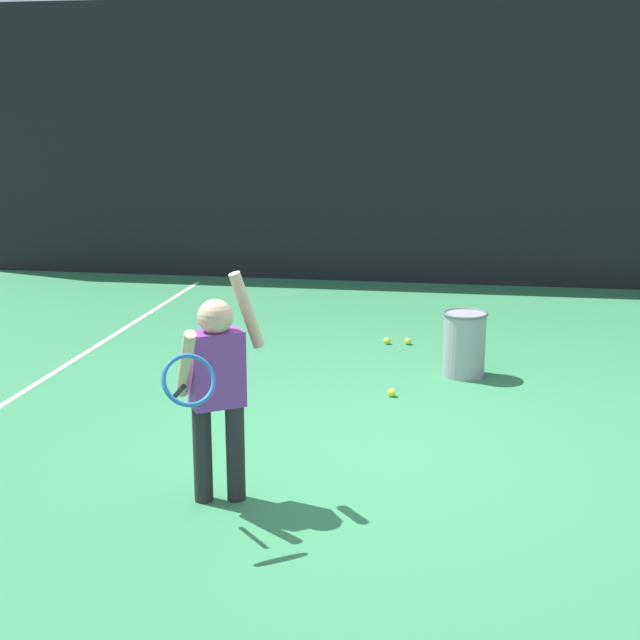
% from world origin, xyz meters
% --- Properties ---
extents(ground_plane, '(20.00, 20.00, 0.00)m').
position_xyz_m(ground_plane, '(0.00, 0.00, 0.00)').
color(ground_plane, '#2D7247').
extents(court_line_sideline, '(0.05, 9.00, 0.00)m').
position_xyz_m(court_line_sideline, '(-2.97, 1.00, 0.00)').
color(court_line_sideline, white).
rests_on(court_line_sideline, ground).
extents(back_fence_windscreen, '(13.05, 0.08, 3.65)m').
position_xyz_m(back_fence_windscreen, '(0.00, 5.99, 1.83)').
color(back_fence_windscreen, black).
rests_on(back_fence_windscreen, ground).
extents(fence_post_1, '(0.09, 0.09, 3.80)m').
position_xyz_m(fence_post_1, '(-2.13, 6.05, 1.90)').
color(fence_post_1, slate).
rests_on(fence_post_1, ground).
extents(fence_post_2, '(0.09, 0.09, 3.80)m').
position_xyz_m(fence_post_2, '(2.13, 6.05, 1.90)').
color(fence_post_2, slate).
rests_on(fence_post_2, ground).
extents(tennis_player, '(0.49, 0.84, 1.35)m').
position_xyz_m(tennis_player, '(-0.83, -0.97, 0.73)').
color(tennis_player, '#232326').
rests_on(tennis_player, ground).
extents(ball_hopper, '(0.38, 0.38, 0.56)m').
position_xyz_m(ball_hopper, '(0.56, 1.80, 0.29)').
color(ball_hopper, gray).
rests_on(ball_hopper, ground).
extents(tennis_ball_1, '(0.07, 0.07, 0.07)m').
position_xyz_m(tennis_ball_1, '(0.00, 1.13, 0.03)').
color(tennis_ball_1, '#CCE033').
rests_on(tennis_ball_1, ground).
extents(tennis_ball_2, '(0.07, 0.07, 0.07)m').
position_xyz_m(tennis_ball_2, '(-0.19, 2.74, 0.03)').
color(tennis_ball_2, '#CCE033').
rests_on(tennis_ball_2, ground).
extents(tennis_ball_4, '(0.07, 0.07, 0.07)m').
position_xyz_m(tennis_ball_4, '(0.02, 2.76, 0.03)').
color(tennis_ball_4, '#CCE033').
rests_on(tennis_ball_4, ground).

